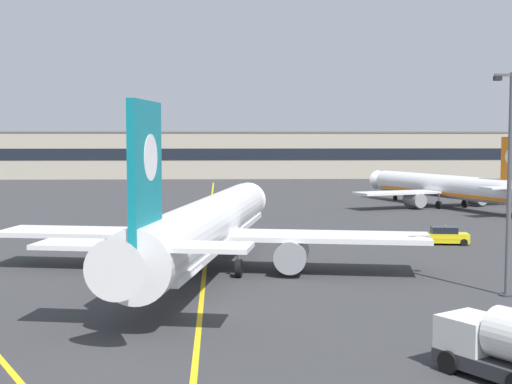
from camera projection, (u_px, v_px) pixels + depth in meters
name	position (u px, v px, depth m)	size (l,w,h in m)	color
ground_plane	(195.00, 312.00, 39.85)	(400.00, 400.00, 0.00)	#353538
taxiway_centreline	(208.00, 238.00, 69.74)	(0.30, 180.00, 0.01)	yellow
airliner_foreground	(208.00, 226.00, 51.69)	(32.35, 41.33, 11.65)	white
airliner_background	(445.00, 187.00, 101.06)	(27.31, 34.45, 10.03)	white
apron_lamp_post	(509.00, 180.00, 43.41)	(2.24, 0.90, 13.75)	#515156
service_car_second	(445.00, 236.00, 65.43)	(4.40, 2.47, 1.79)	yellow
terminal_building	(218.00, 155.00, 178.79)	(162.44, 12.40, 11.81)	#B2A893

